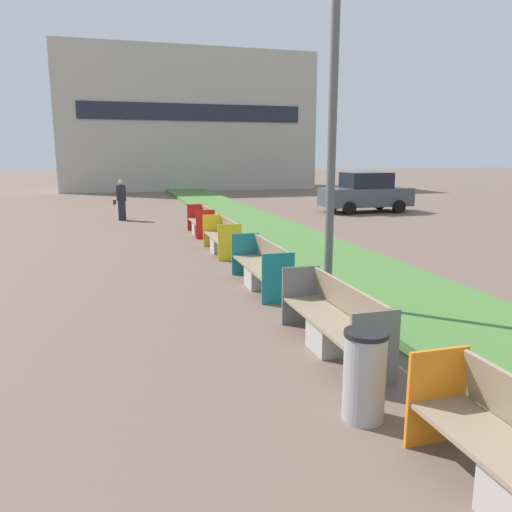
{
  "coord_description": "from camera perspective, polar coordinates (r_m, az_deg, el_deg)",
  "views": [
    {
      "loc": [
        -1.89,
        1.68,
        2.68
      ],
      "look_at": [
        0.9,
        11.5,
        0.6
      ],
      "focal_mm": 35.0,
      "sensor_mm": 36.0,
      "label": 1
    }
  ],
  "objects": [
    {
      "name": "parked_car_distant",
      "position": [
        24.28,
        12.43,
        7.08
      ],
      "size": [
        4.22,
        2.0,
        1.86
      ],
      "rotation": [
        0.0,
        0.0,
        0.01
      ],
      "color": "#474C51",
      "rests_on": "ground"
    },
    {
      "name": "bench_grey_frame",
      "position": [
        7.04,
        8.9,
        -7.73
      ],
      "size": [
        0.65,
        2.43,
        0.94
      ],
      "color": "#ADA8A0",
      "rests_on": "ground"
    },
    {
      "name": "pedestrian_walking",
      "position": [
        21.43,
        -15.15,
        6.21
      ],
      "size": [
        0.53,
        0.24,
        1.67
      ],
      "color": "#232633",
      "rests_on": "ground"
    },
    {
      "name": "building_backdrop",
      "position": [
        41.31,
        -7.9,
        14.88
      ],
      "size": [
        19.23,
        6.89,
        10.35
      ],
      "color": "#B2AD9E",
      "rests_on": "ground"
    },
    {
      "name": "street_lamp_post",
      "position": [
        8.64,
        9.11,
        26.06
      ],
      "size": [
        0.24,
        0.44,
        8.96
      ],
      "color": "#56595B",
      "rests_on": "ground"
    },
    {
      "name": "planter_grass_strip",
      "position": [
        11.8,
        10.14,
        -1.35
      ],
      "size": [
        2.8,
        120.0,
        0.18
      ],
      "color": "#4C7A38",
      "rests_on": "ground"
    },
    {
      "name": "bench_yellow_frame",
      "position": [
        13.87,
        -3.86,
        1.91
      ],
      "size": [
        0.65,
        2.21,
        0.94
      ],
      "color": "#ADA8A0",
      "rests_on": "ground"
    },
    {
      "name": "bench_red_frame",
      "position": [
        17.16,
        -6.24,
        3.69
      ],
      "size": [
        0.65,
        1.96,
        0.94
      ],
      "color": "#ADA8A0",
      "rests_on": "ground"
    },
    {
      "name": "bench_teal_frame",
      "position": [
        10.22,
        0.66,
        -1.52
      ],
      "size": [
        0.65,
        2.42,
        0.94
      ],
      "color": "#ADA8A0",
      "rests_on": "ground"
    },
    {
      "name": "litter_bin",
      "position": [
        5.33,
        12.27,
        -13.19
      ],
      "size": [
        0.45,
        0.45,
        0.95
      ],
      "color": "#9EA0A5",
      "rests_on": "ground"
    }
  ]
}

